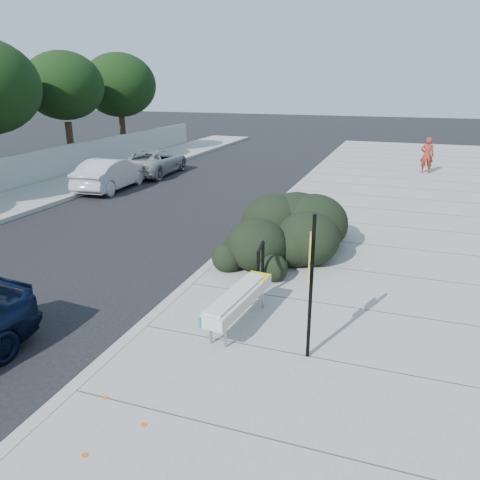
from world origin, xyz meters
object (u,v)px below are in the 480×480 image
object	(u,v)px
wagon_silver	(111,174)
pedestrian	(427,155)
suv_silver	(154,162)
bench	(239,299)
sign_post	(310,279)
bike_rack	(261,264)

from	to	relation	value
wagon_silver	pedestrian	xyz separation A→B (m)	(12.74, 7.71, 0.34)
suv_silver	bench	bearing A→B (deg)	121.21
sign_post	suv_silver	xyz separation A→B (m)	(-10.57, 13.92, -0.90)
sign_post	pedestrian	world-z (taller)	sign_post
suv_silver	pedestrian	bearing A→B (deg)	-165.91
pedestrian	wagon_silver	bearing A→B (deg)	25.65
bench	bike_rack	distance (m)	1.51
bike_rack	suv_silver	distance (m)	14.91
suv_silver	pedestrian	distance (m)	13.36
bike_rack	pedestrian	bearing A→B (deg)	68.84
bike_rack	suv_silver	world-z (taller)	suv_silver
wagon_silver	suv_silver	distance (m)	3.70
sign_post	bench	bearing A→B (deg)	144.30
sign_post	suv_silver	world-z (taller)	sign_post
bike_rack	pedestrian	size ratio (longest dim) A/B	0.60
bench	bike_rack	xyz separation A→B (m)	(-0.05, 1.50, 0.12)
wagon_silver	pedestrian	distance (m)	14.90
bike_rack	pedestrian	world-z (taller)	pedestrian
bike_rack	sign_post	distance (m)	2.68
bike_rack	wagon_silver	bearing A→B (deg)	130.17
bike_rack	sign_post	size ratio (longest dim) A/B	0.43
wagon_silver	suv_silver	xyz separation A→B (m)	(-0.00, 3.70, -0.05)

